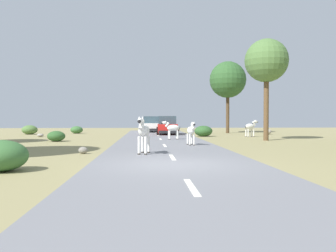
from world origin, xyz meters
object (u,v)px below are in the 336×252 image
object	(u,v)px
rock_1	(83,150)
bush_0	(77,130)
tree_1	(228,80)
bush_3	(203,131)
bush_1	(56,136)
zebra_0	(191,131)
rock_2	(40,135)
bush_2	(30,130)
rock_0	(268,132)
car_0	(151,125)
zebra_3	(144,131)
zebra_1	(251,127)
car_1	(167,126)
zebra_2	(172,128)
bush_4	(1,156)
tree_5	(266,62)

from	to	relation	value
rock_1	bush_0	bearing A→B (deg)	101.88
tree_1	bush_3	bearing A→B (deg)	-119.19
tree_1	bush_1	size ratio (longest dim) A/B	6.27
zebra_0	rock_2	xyz separation A→B (m)	(-11.57, 10.23, -0.73)
bush_3	bush_2	bearing A→B (deg)	163.46
bush_1	rock_0	xyz separation A→B (m)	(18.00, 9.11, -0.09)
car_0	bush_1	size ratio (longest dim) A/B	3.60
zebra_3	bush_0	distance (m)	22.72
zebra_1	rock_0	size ratio (longest dim) A/B	2.14
car_0	rock_0	bearing A→B (deg)	152.68
zebra_1	bush_0	bearing A→B (deg)	-144.40
bush_3	car_1	bearing A→B (deg)	132.01
zebra_0	bush_1	distance (m)	9.78
car_0	bush_0	bearing A→B (deg)	19.88
zebra_1	rock_2	world-z (taller)	zebra_1
zebra_2	rock_1	world-z (taller)	zebra_2
zebra_1	zebra_2	world-z (taller)	zebra_1
bush_1	bush_3	size ratio (longest dim) A/B	0.78
bush_3	rock_1	xyz separation A→B (m)	(-7.78, -14.27, -0.31)
bush_1	bush_4	world-z (taller)	bush_4
bush_0	bush_1	world-z (taller)	bush_0
zebra_2	zebra_3	xyz separation A→B (m)	(-1.98, -10.16, 0.16)
car_1	rock_0	world-z (taller)	car_1
tree_5	rock_0	bearing A→B (deg)	69.82
zebra_0	bush_2	xyz separation A→B (m)	(-14.00, 14.99, -0.42)
zebra_1	bush_3	size ratio (longest dim) A/B	0.94
bush_4	tree_1	bearing A→B (deg)	63.46
zebra_0	tree_5	world-z (taller)	tree_5
bush_0	rock_1	bearing A→B (deg)	-78.12
car_0	tree_5	world-z (taller)	tree_5
bush_4	rock_0	bearing A→B (deg)	54.53
bush_3	rock_2	bearing A→B (deg)	179.61
tree_1	bush_0	world-z (taller)	tree_1
tree_5	bush_0	bearing A→B (deg)	142.15
bush_1	tree_5	bearing A→B (deg)	0.58
car_1	rock_1	size ratio (longest dim) A/B	10.56
zebra_1	zebra_2	size ratio (longest dim) A/B	1.02
zebra_0	tree_1	xyz separation A→B (m)	(6.01, 16.66, 4.76)
bush_2	tree_5	bearing A→B (deg)	-27.74
car_0	bush_4	xyz separation A→B (m)	(-4.89, -28.71, -0.37)
zebra_2	tree_1	distance (m)	14.00
tree_5	car_0	bearing A→B (deg)	118.13
zebra_2	zebra_3	distance (m)	10.35
tree_1	bush_1	distance (m)	19.92
tree_1	bush_3	size ratio (longest dim) A/B	4.86
car_0	car_1	size ratio (longest dim) A/B	1.00
bush_4	rock_2	world-z (taller)	bush_4
bush_2	bush_4	distance (m)	25.25
zebra_0	bush_2	bearing A→B (deg)	-52.79
zebra_2	bush_1	world-z (taller)	zebra_2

